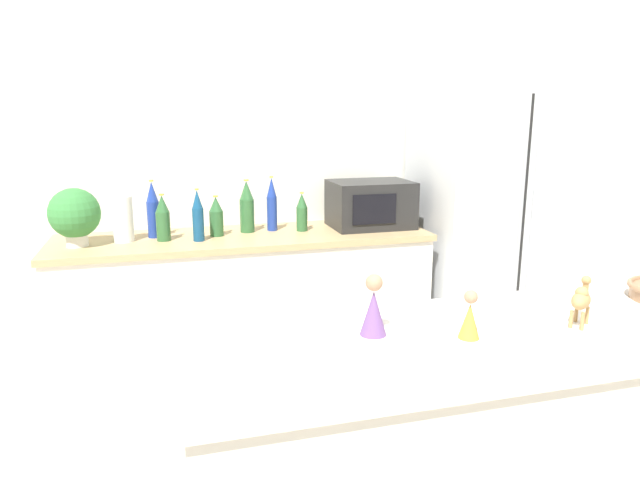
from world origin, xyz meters
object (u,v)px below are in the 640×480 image
object	(u,v)px
back_bottle_6	(198,216)
back_bottle_3	(216,217)
potted_plant	(75,215)
paper_towel_roll	(123,219)
back_bottle_4	(153,210)
wise_man_figurine_blue	(374,309)
microwave	(370,204)
back_bottle_1	(302,213)
back_bottle_2	(247,207)
camel_figurine	(581,299)
wise_man_figurine_crimson	(470,318)
refrigerator	(489,229)
back_bottle_0	(272,205)
back_bottle_5	(163,219)

from	to	relation	value
back_bottle_6	back_bottle_3	bearing A→B (deg)	43.64
potted_plant	paper_towel_roll	world-z (taller)	potted_plant
potted_plant	back_bottle_4	xyz separation A→B (m)	(0.39, 0.11, -0.01)
wise_man_figurine_blue	back_bottle_4	bearing A→B (deg)	107.34
potted_plant	microwave	bearing A→B (deg)	2.30
back_bottle_1	back_bottle_3	xyz separation A→B (m)	(-0.50, -0.00, 0.00)
back_bottle_1	back_bottle_2	size ratio (longest dim) A/B	0.75
back_bottle_3	wise_man_figurine_blue	world-z (taller)	wise_man_figurine_blue
back_bottle_4	camel_figurine	distance (m)	2.31
wise_man_figurine_crimson	back_bottle_4	bearing A→B (deg)	112.74
refrigerator	back_bottle_0	world-z (taller)	refrigerator
refrigerator	wise_man_figurine_crimson	xyz separation A→B (m)	(-1.22, -1.85, 0.20)
potted_plant	back_bottle_0	xyz separation A→B (m)	(1.06, 0.12, -0.01)
back_bottle_1	wise_man_figurine_crimson	world-z (taller)	same
back_bottle_6	wise_man_figurine_blue	size ratio (longest dim) A/B	1.67
potted_plant	back_bottle_3	bearing A→B (deg)	4.52
back_bottle_0	back_bottle_3	world-z (taller)	back_bottle_0
refrigerator	potted_plant	distance (m)	2.45
wise_man_figurine_crimson	back_bottle_5	bearing A→B (deg)	112.53
potted_plant	wise_man_figurine_crimson	xyz separation A→B (m)	(1.22, -1.87, -0.01)
paper_towel_roll	wise_man_figurine_blue	xyz separation A→B (m)	(0.75, -1.82, 0.05)
back_bottle_5	refrigerator	bearing A→B (deg)	-0.81
back_bottle_4	back_bottle_6	world-z (taller)	back_bottle_4
microwave	back_bottle_1	xyz separation A→B (m)	(-0.43, -0.01, -0.03)
back_bottle_3	back_bottle_6	world-z (taller)	back_bottle_6
paper_towel_roll	refrigerator	bearing A→B (deg)	-1.69
refrigerator	wise_man_figurine_crimson	bearing A→B (deg)	-123.42
paper_towel_roll	back_bottle_2	size ratio (longest dim) A/B	0.80
refrigerator	potted_plant	world-z (taller)	refrigerator
microwave	back_bottle_5	distance (m)	1.22
wise_man_figurine_blue	potted_plant	bearing A→B (deg)	118.91
back_bottle_4	back_bottle_5	distance (m)	0.12
back_bottle_1	back_bottle_6	size ratio (longest dim) A/B	0.80
back_bottle_4	camel_figurine	xyz separation A→B (m)	(1.18, -1.98, 0.02)
wise_man_figurine_crimson	wise_man_figurine_blue	bearing A→B (deg)	158.94
back_bottle_1	back_bottle_2	bearing A→B (deg)	170.06
back_bottle_2	back_bottle_5	distance (m)	0.49
wise_man_figurine_crimson	potted_plant	bearing A→B (deg)	123.17
back_bottle_5	paper_towel_roll	bearing A→B (deg)	169.96
back_bottle_2	camel_figurine	distance (m)	2.09
back_bottle_2	wise_man_figurine_crimson	bearing A→B (deg)	-81.28
back_bottle_0	back_bottle_1	bearing A→B (deg)	-19.95
paper_towel_roll	back_bottle_2	world-z (taller)	back_bottle_2
back_bottle_0	back_bottle_3	distance (m)	0.34
back_bottle_5	wise_man_figurine_crimson	world-z (taller)	back_bottle_5
refrigerator	wise_man_figurine_crimson	world-z (taller)	refrigerator
back_bottle_0	back_bottle_6	size ratio (longest dim) A/B	1.12
wise_man_figurine_crimson	back_bottle_1	bearing A→B (deg)	89.66
back_bottle_2	wise_man_figurine_crimson	world-z (taller)	back_bottle_2
potted_plant	back_bottle_0	size ratio (longest dim) A/B	0.95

